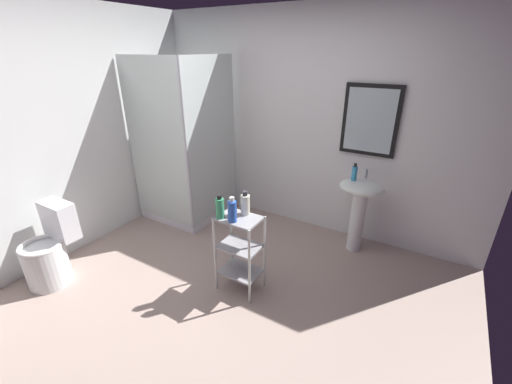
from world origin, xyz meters
TOP-DOWN VIEW (x-y plane):
  - ground_plane at (0.00, 0.00)m, footprint 4.20×4.20m
  - wall_back at (0.01, 1.85)m, footprint 4.20×0.14m
  - wall_left at (-1.85, 0.00)m, footprint 0.10×4.20m
  - shower_stall at (-1.23, 1.19)m, footprint 0.92×0.92m
  - pedestal_sink at (0.86, 1.52)m, footprint 0.46×0.37m
  - sink_faucet at (0.86, 1.64)m, footprint 0.03×0.03m
  - toilet at (-1.48, -0.47)m, footprint 0.37×0.49m
  - storage_cart at (0.12, 0.34)m, footprint 0.38×0.28m
  - hand_soap_bottle at (0.76, 1.52)m, footprint 0.06×0.06m
  - shampoo_bottle_blue at (0.11, 0.26)m, footprint 0.07×0.07m
  - lotion_bottle_white at (0.13, 0.43)m, footprint 0.08×0.08m
  - body_wash_bottle_green at (-0.02, 0.26)m, footprint 0.07×0.07m
  - rinse_cup at (0.05, 0.36)m, footprint 0.07×0.07m

SIDE VIEW (x-z plane):
  - ground_plane at x=0.00m, z-range -0.02..0.00m
  - toilet at x=-1.48m, z-range -0.07..0.69m
  - storage_cart at x=0.12m, z-range 0.07..0.81m
  - shower_stall at x=-1.23m, z-range -0.54..1.46m
  - pedestal_sink at x=0.86m, z-range 0.17..0.98m
  - rinse_cup at x=0.05m, z-range 0.74..0.85m
  - body_wash_bottle_green at x=-0.02m, z-range 0.73..0.94m
  - lotion_bottle_white at x=0.13m, z-range 0.73..0.94m
  - shampoo_bottle_blue at x=0.11m, z-range 0.73..0.95m
  - sink_faucet at x=0.86m, z-range 0.81..0.91m
  - hand_soap_bottle at x=0.76m, z-range 0.80..0.98m
  - wall_left at x=-1.85m, z-range 0.00..2.50m
  - wall_back at x=0.01m, z-range 0.00..2.50m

